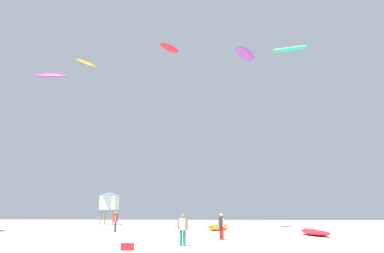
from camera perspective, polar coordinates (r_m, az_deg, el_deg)
person_foreground at (r=20.37m, az=-1.43°, el=-15.10°), size 0.54×0.37×1.63m
person_midground at (r=24.59m, az=4.51°, el=-14.65°), size 0.38×0.44×1.63m
person_left at (r=33.57m, az=-11.60°, el=-13.82°), size 0.39×0.55×1.71m
kite_grounded_near at (r=35.96m, az=4.04°, el=-15.17°), size 2.62×4.18×0.52m
kite_grounded_mid at (r=29.94m, az=18.22°, el=-15.04°), size 1.99×4.66×0.54m
lifeguard_tower at (r=50.33m, az=-12.50°, el=-10.98°), size 2.30×2.30×4.15m
cooler_box at (r=18.52m, az=-9.84°, el=-17.62°), size 0.56×0.36×0.32m
kite_aloft_1 at (r=47.30m, az=-20.76°, el=7.33°), size 4.12×1.63×1.00m
kite_aloft_2 at (r=44.02m, az=8.14°, el=10.93°), size 3.12×4.54×0.75m
kite_aloft_3 at (r=40.64m, az=-15.78°, el=9.34°), size 1.90×2.48×0.46m
kite_aloft_5 at (r=40.64m, az=14.70°, el=11.34°), size 3.81×1.86×0.58m
kite_aloft_6 at (r=51.26m, az=-3.51°, el=11.89°), size 2.83×3.60×0.70m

